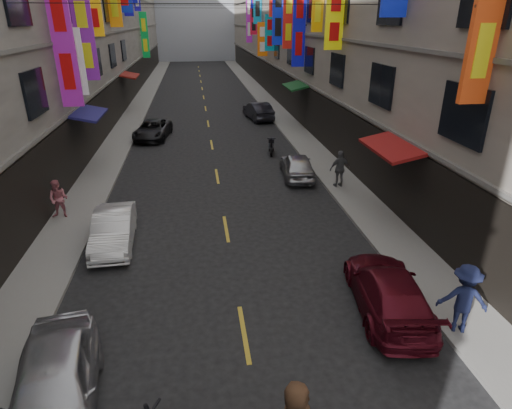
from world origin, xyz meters
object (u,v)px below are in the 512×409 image
object	(u,v)px
car_right_mid	(297,165)
pedestrian_rnear	(464,299)
car_right_near	(388,290)
pedestrian_lfar	(59,199)
scooter_far_right	(271,146)
car_right_far	(258,111)
car_left_mid	(114,229)
pedestrian_rfar	(340,169)
car_left_near	(54,388)
car_left_far	(153,130)

from	to	relation	value
car_right_mid	pedestrian_rnear	xyz separation A→B (m)	(1.40, -12.02, 0.43)
car_right_near	pedestrian_lfar	xyz separation A→B (m)	(-10.44, 7.31, 0.27)
scooter_far_right	car_right_near	bearing A→B (deg)	101.54
car_right_mid	car_right_far	distance (m)	13.64
pedestrian_lfar	car_right_near	bearing A→B (deg)	-27.20
pedestrian_lfar	car_right_mid	bearing A→B (deg)	26.62
car_left_mid	car_right_far	xyz separation A→B (m)	(8.00, 19.63, 0.07)
scooter_far_right	car_right_near	world-z (taller)	car_right_near
car_right_mid	pedestrian_rfar	distance (m)	2.47
scooter_far_right	car_right_mid	distance (m)	4.34
car_right_mid	pedestrian_rnear	world-z (taller)	pedestrian_rnear
car_left_near	car_left_mid	world-z (taller)	car_left_near
car_right_near	car_right_mid	size ratio (longest dim) A/B	1.18
car_left_mid	car_right_mid	size ratio (longest dim) A/B	1.02
car_right_mid	car_right_far	world-z (taller)	car_right_far
car_left_near	car_right_mid	size ratio (longest dim) A/B	1.14
pedestrian_rfar	car_left_far	bearing A→B (deg)	-56.82
car_right_near	car_right_far	world-z (taller)	car_right_far
car_left_mid	pedestrian_lfar	xyz separation A→B (m)	(-2.44, 2.43, 0.28)
car_right_near	pedestrian_rnear	size ratio (longest dim) A/B	2.31
scooter_far_right	car_left_mid	size ratio (longest dim) A/B	0.48
car_left_near	car_right_mid	bearing A→B (deg)	49.93
pedestrian_rfar	car_right_mid	bearing A→B (deg)	-57.25
pedestrian_rnear	car_right_far	bearing A→B (deg)	-66.48
car_right_near	pedestrian_lfar	world-z (taller)	pedestrian_lfar
car_left_far	car_right_mid	size ratio (longest dim) A/B	1.18
scooter_far_right	pedestrian_lfar	bearing A→B (deg)	47.92
car_right_far	pedestrian_lfar	distance (m)	20.12
pedestrian_rfar	car_left_mid	bearing A→B (deg)	15.16
pedestrian_rfar	pedestrian_rnear	bearing A→B (deg)	80.68
car_right_far	pedestrian_lfar	world-z (taller)	pedestrian_lfar
car_left_near	car_right_far	distance (m)	28.00
scooter_far_right	car_right_far	distance (m)	9.36
car_left_far	car_left_mid	bearing A→B (deg)	-82.63
car_right_mid	car_right_near	bearing A→B (deg)	94.76
scooter_far_right	car_left_mid	xyz separation A→B (m)	(-7.43, -10.29, 0.17)
car_right_near	car_right_mid	distance (m)	10.87
scooter_far_right	car_left_near	distance (m)	19.01
car_left_near	pedestrian_lfar	size ratio (longest dim) A/B	2.69
car_left_mid	car_left_far	world-z (taller)	car_left_mid
car_left_mid	car_left_far	xyz separation A→B (m)	(0.20, 14.81, -0.01)
car_left_near	car_right_far	size ratio (longest dim) A/B	1.00
car_left_mid	scooter_far_right	bearing A→B (deg)	51.41
scooter_far_right	pedestrian_rfar	distance (m)	6.54
scooter_far_right	pedestrian_rnear	size ratio (longest dim) A/B	0.96
car_left_far	car_right_mid	xyz separation A→B (m)	(7.80, -8.82, 0.02)
pedestrian_lfar	car_left_near	bearing A→B (deg)	-67.99
car_left_mid	pedestrian_lfar	bearing A→B (deg)	132.31
car_left_near	car_left_far	size ratio (longest dim) A/B	0.97
car_right_mid	pedestrian_rnear	size ratio (longest dim) A/B	1.96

